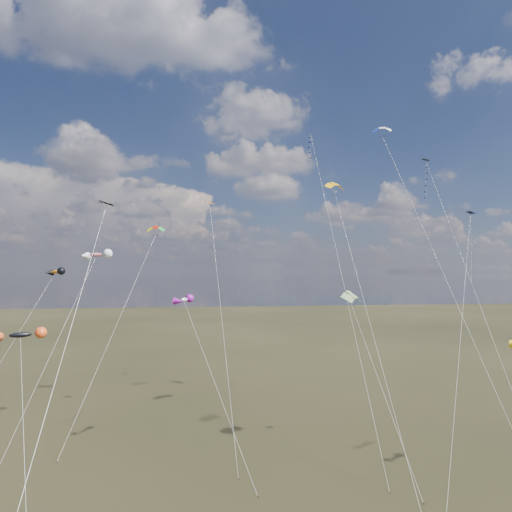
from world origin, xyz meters
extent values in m
cube|color=black|center=(23.36, 26.27, 31.87)|extent=(1.19, 1.20, 0.29)
cylinder|color=silver|center=(21.80, 14.33, 15.93)|extent=(3.13, 23.89, 31.88)
cube|color=#11194D|center=(9.87, 33.26, 37.23)|extent=(0.90, 0.85, 0.35)
cylinder|color=silver|center=(9.38, 19.58, 18.61)|extent=(1.01, 27.37, 37.24)
cube|color=#332316|center=(8.88, 5.91, 0.06)|extent=(0.10, 0.10, 0.12)
cube|color=black|center=(-12.28, 3.04, 21.97)|extent=(0.97, 1.00, 0.31)
cylinder|color=silver|center=(-13.15, -6.37, 10.98)|extent=(1.77, 18.83, 21.98)
cube|color=#0B0C4F|center=(19.26, 10.67, 22.91)|extent=(0.70, 0.72, 0.21)
cylinder|color=silver|center=(14.05, 4.44, 11.46)|extent=(10.46, 12.49, 22.92)
cube|color=orange|center=(-4.47, 25.49, 25.55)|extent=(1.27, 1.26, 0.32)
cylinder|color=silver|center=(-3.55, 17.70, 12.77)|extent=(1.88, 15.60, 25.56)
cube|color=#332316|center=(-2.62, 9.91, 0.06)|extent=(0.10, 0.10, 0.12)
cylinder|color=silver|center=(9.87, 12.56, 13.82)|extent=(0.19, 19.98, 27.65)
cylinder|color=silver|center=(17.15, 12.06, 17.96)|extent=(1.11, 29.34, 35.94)
cylinder|color=silver|center=(9.83, 9.19, 7.57)|extent=(1.75, 10.43, 15.15)
cube|color=#332316|center=(10.69, 3.98, 0.06)|extent=(0.10, 0.10, 0.12)
cylinder|color=silver|center=(-15.01, 24.46, 11.64)|extent=(7.38, 17.58, 23.30)
cube|color=#332316|center=(-18.68, 15.69, 0.06)|extent=(0.10, 0.10, 0.12)
ellipsoid|color=black|center=(-19.61, 8.88, 12.51)|extent=(3.29, 2.17, 0.95)
cylinder|color=silver|center=(-17.78, 4.54, 6.25)|extent=(3.69, 8.71, 12.52)
ellipsoid|color=orange|center=(-23.64, 31.82, 17.36)|extent=(2.78, 2.48, 1.10)
cylinder|color=silver|center=(-27.10, 26.81, 8.68)|extent=(6.96, 10.04, 17.38)
ellipsoid|color=silver|center=(-7.27, 16.49, 14.66)|extent=(1.92, 2.51, 0.92)
cylinder|color=silver|center=(-4.35, 11.62, 7.33)|extent=(5.88, 9.76, 14.67)
cube|color=#332316|center=(-1.43, 6.75, 0.06)|extent=(0.10, 0.10, 0.12)
ellipsoid|color=red|center=(-17.21, 24.50, 19.28)|extent=(3.37, 2.10, 1.19)
cylinder|color=silver|center=(-20.27, 19.53, 9.64)|extent=(6.13, 9.98, 19.29)
camera|label=1|loc=(-6.60, -28.55, 17.36)|focal=32.00mm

